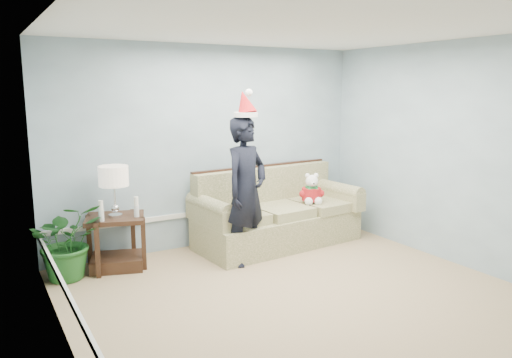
{
  "coord_description": "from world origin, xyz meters",
  "views": [
    {
      "loc": [
        -2.83,
        -3.64,
        2.12
      ],
      "look_at": [
        0.17,
        1.55,
        1.04
      ],
      "focal_mm": 35.0,
      "sensor_mm": 36.0,
      "label": 1
    }
  ],
  "objects": [
    {
      "name": "teddy_bear",
      "position": [
        1.23,
        1.85,
        0.71
      ],
      "size": [
        0.34,
        0.34,
        0.43
      ],
      "rotation": [
        0.0,
        0.0,
        -0.37
      ],
      "color": "white",
      "rests_on": "sofa"
    },
    {
      "name": "man",
      "position": [
        0.02,
        1.54,
        0.9
      ],
      "size": [
        0.77,
        0.65,
        1.81
      ],
      "primitive_type": "imported",
      "rotation": [
        0.0,
        0.0,
        0.39
      ],
      "color": "black",
      "rests_on": "room_shell"
    },
    {
      "name": "side_table",
      "position": [
        -1.42,
        2.15,
        0.25
      ],
      "size": [
        0.8,
        0.73,
        0.64
      ],
      "rotation": [
        0.0,
        0.0,
        -0.31
      ],
      "color": "#3E2116",
      "rests_on": "room_shell"
    },
    {
      "name": "table_lamp",
      "position": [
        -1.42,
        2.11,
        1.1
      ],
      "size": [
        0.34,
        0.34,
        0.6
      ],
      "color": "silver",
      "rests_on": "side_table"
    },
    {
      "name": "sofa",
      "position": [
        0.76,
        2.03,
        0.37
      ],
      "size": [
        2.32,
        1.14,
        1.05
      ],
      "rotation": [
        0.0,
        0.0,
        0.08
      ],
      "color": "#54612E",
      "rests_on": "room_shell"
    },
    {
      "name": "wainscot_trim",
      "position": [
        -1.18,
        1.18,
        0.45
      ],
      "size": [
        4.49,
        4.99,
        0.06
      ],
      "color": "white",
      "rests_on": "room_shell"
    },
    {
      "name": "room_shell",
      "position": [
        0.0,
        0.0,
        1.35
      ],
      "size": [
        4.54,
        5.04,
        2.74
      ],
      "color": "tan",
      "rests_on": "ground"
    },
    {
      "name": "candle_pair",
      "position": [
        -1.4,
        1.99,
        0.75
      ],
      "size": [
        0.47,
        0.06,
        0.24
      ],
      "color": "silver",
      "rests_on": "side_table"
    },
    {
      "name": "santa_hat",
      "position": [
        0.02,
        1.56,
        1.94
      ],
      "size": [
        0.37,
        0.4,
        0.34
      ],
      "rotation": [
        0.0,
        0.0,
        0.37
      ],
      "color": "white",
      "rests_on": "man"
    },
    {
      "name": "houseplant",
      "position": [
        -1.97,
        2.09,
        0.44
      ],
      "size": [
        0.82,
        0.71,
        0.88
      ],
      "primitive_type": "imported",
      "rotation": [
        0.0,
        0.0,
        0.03
      ],
      "color": "#1C551F",
      "rests_on": "room_shell"
    }
  ]
}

